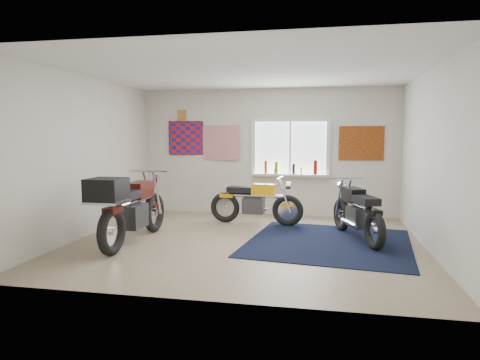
% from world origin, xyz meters
% --- Properties ---
extents(ground, '(5.50, 5.50, 0.00)m').
position_xyz_m(ground, '(0.00, 0.00, 0.00)').
color(ground, '#9E896B').
rests_on(ground, ground).
extents(room_shell, '(5.50, 5.50, 5.50)m').
position_xyz_m(room_shell, '(0.00, 0.00, 1.64)').
color(room_shell, white).
rests_on(room_shell, ground).
extents(navy_rug, '(2.80, 2.89, 0.01)m').
position_xyz_m(navy_rug, '(1.30, 0.21, 0.01)').
color(navy_rug, black).
rests_on(navy_rug, ground).
extents(window_assembly, '(1.66, 0.17, 1.26)m').
position_xyz_m(window_assembly, '(0.50, 2.47, 1.37)').
color(window_assembly, white).
rests_on(window_assembly, room_shell).
extents(oil_bottles, '(1.12, 0.09, 0.30)m').
position_xyz_m(oil_bottles, '(0.52, 2.40, 1.03)').
color(oil_bottles, brown).
rests_on(oil_bottles, window_assembly).
extents(flag_display, '(1.60, 0.10, 1.17)m').
position_xyz_m(flag_display, '(-1.90, 2.48, 2.15)').
color(flag_display, red).
rests_on(flag_display, room_shell).
extents(triumph_poster, '(0.90, 0.03, 0.70)m').
position_xyz_m(triumph_poster, '(1.95, 2.48, 1.55)').
color(triumph_poster, '#A54C14').
rests_on(triumph_poster, room_shell).
extents(yellow_triumph, '(1.85, 0.55, 0.93)m').
position_xyz_m(yellow_triumph, '(-0.08, 1.43, 0.41)').
color(yellow_triumph, black).
rests_on(yellow_triumph, ground).
extents(black_chrome_bike, '(0.82, 1.86, 0.99)m').
position_xyz_m(black_chrome_bike, '(1.75, 0.53, 0.43)').
color(black_chrome_bike, black).
rests_on(black_chrome_bike, navy_rug).
extents(maroon_tourer, '(0.67, 2.23, 1.13)m').
position_xyz_m(maroon_tourer, '(-1.75, -0.52, 0.59)').
color(maroon_tourer, black).
rests_on(maroon_tourer, ground).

